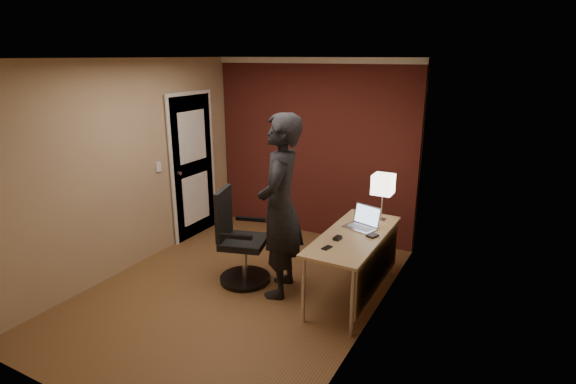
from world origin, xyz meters
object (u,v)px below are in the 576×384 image
Objects in this scene: laptop at (363,222)px; mouse at (337,238)px; office_chair at (238,243)px; desk_lamp at (383,185)px; wallet at (372,236)px; person at (280,207)px; desk at (360,247)px; phone at (327,248)px.

laptop is 3.94× the size of mouse.
office_chair is (-1.18, -0.06, -0.27)m from mouse.
wallet is (0.07, -0.51, -0.41)m from desk_lamp.
person is at bearing -146.97° from laptop.
wallet is at bearing -50.97° from laptop.
person reaches higher than laptop.
laptop is at bearing 129.03° from wallet.
desk_lamp reaches higher than desk.
office_chair reaches higher than wallet.
laptop reaches higher than phone.
laptop is 3.43× the size of phone.
mouse is at bearing 77.85° from person.
office_chair is 0.55× the size of person.
mouse is 0.05× the size of person.
desk_lamp reaches higher than office_chair.
desk_lamp is 1.19m from person.
mouse is (-0.22, -0.76, -0.40)m from desk_lamp.
phone is 1.21m from office_chair.
laptop is 0.93m from person.
desk is 0.77m from desk_lamp.
wallet is (0.17, -0.21, -0.05)m from laptop.
desk_lamp is at bearing 79.38° from mouse.
desk_lamp reaches higher than laptop.
mouse reaches higher than phone.
phone is at bearing 56.05° from person.
person is at bearing -162.48° from desk.
laptop is 0.20× the size of person.
laptop is (-0.11, -0.30, -0.35)m from desk_lamp.
desk_lamp is 1.36× the size of laptop.
mouse is at bearing -128.91° from desk.
person is at bearing -137.40° from desk_lamp.
person is (-0.82, -0.26, 0.39)m from desk.
wallet is (0.30, 0.49, 0.01)m from phone.
mouse is (-0.12, -0.45, -0.05)m from laptop.
wallet is 0.06× the size of person.
laptop reaches higher than mouse.
office_chair reaches higher than phone.
person is (-0.64, -0.04, 0.24)m from mouse.
person is (-0.63, 0.21, 0.26)m from phone.
person reaches higher than office_chair.
mouse is at bearing 100.54° from phone.
person reaches higher than mouse.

